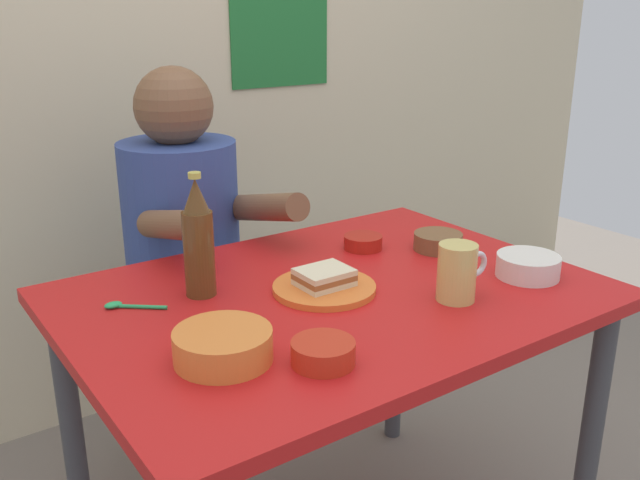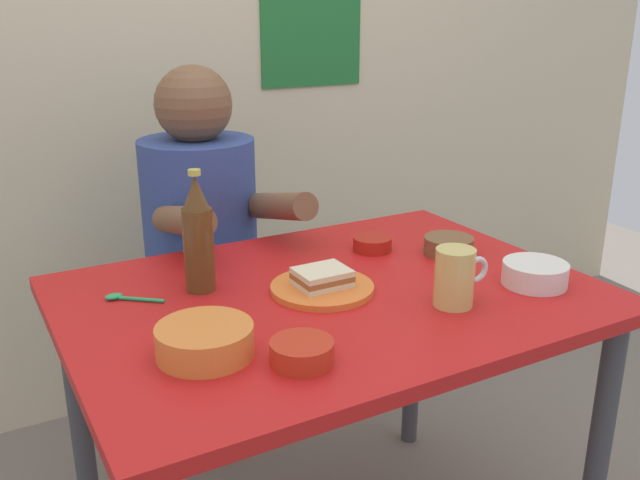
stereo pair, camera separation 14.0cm
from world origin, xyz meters
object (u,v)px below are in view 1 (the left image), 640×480
dining_table (333,330)px  sandwich (324,277)px  beer_bottle (198,241)px  person_seated (183,216)px  beer_mug (458,272)px  condiment_bowl_brown (438,241)px  stool (190,349)px  plate_orange (324,288)px

dining_table → sandwich: (-0.02, 0.01, 0.13)m
beer_bottle → sandwich: bearing=-31.4°
person_seated → beer_mug: (0.25, -0.80, 0.03)m
beer_mug → condiment_bowl_brown: (0.19, 0.25, -0.04)m
condiment_bowl_brown → sandwich: bearing=-172.0°
stool → sandwich: 0.75m
dining_table → condiment_bowl_brown: 0.39m
dining_table → beer_mug: beer_mug is taller
plate_orange → sandwich: 0.02m
plate_orange → sandwich: (-0.00, 0.00, 0.02)m
person_seated → beer_bottle: (-0.17, -0.47, 0.09)m
beer_mug → beer_bottle: beer_bottle is taller
sandwich → dining_table: bearing=-28.3°
dining_table → condiment_bowl_brown: condiment_bowl_brown is taller
beer_bottle → condiment_bowl_brown: (0.61, -0.08, -0.10)m
dining_table → beer_bottle: (-0.24, 0.14, 0.21)m
stool → condiment_bowl_brown: size_ratio=3.75×
person_seated → condiment_bowl_brown: 0.70m
dining_table → person_seated: size_ratio=1.53×
person_seated → beer_bottle: bearing=-110.1°
plate_orange → person_seated: bearing=94.4°
person_seated → dining_table: bearing=-84.0°
condiment_bowl_brown → plate_orange: bearing=-172.0°
beer_bottle → person_seated: bearing=69.9°
beer_mug → condiment_bowl_brown: 0.31m
dining_table → sandwich: bearing=151.7°
beer_bottle → condiment_bowl_brown: size_ratio=2.18×
dining_table → beer_mug: bearing=-45.3°
dining_table → sandwich: sandwich is taller
dining_table → stool: bearing=95.9°
person_seated → plate_orange: person_seated is taller
stool → dining_table: bearing=-84.1°
dining_table → plate_orange: bearing=151.7°
stool → person_seated: person_seated is taller
person_seated → beer_bottle: size_ratio=2.75×
sandwich → condiment_bowl_brown: 0.39m
condiment_bowl_brown → stool: bearing=127.3°
dining_table → person_seated: (-0.06, 0.62, 0.12)m
sandwich → beer_mug: (0.20, -0.19, 0.03)m
dining_table → stool: size_ratio=2.44×
person_seated → sandwich: person_seated is taller
dining_table → plate_orange: size_ratio=5.00×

